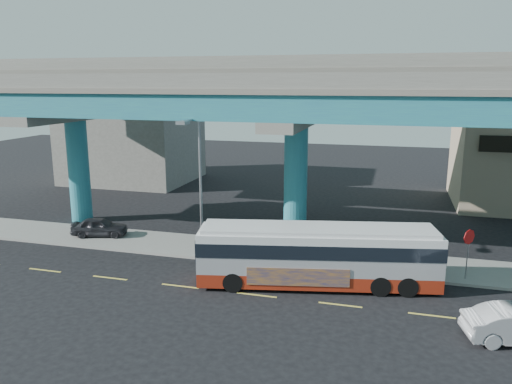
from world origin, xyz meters
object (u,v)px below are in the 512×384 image
(transit_bus, at_px, (318,254))
(street_lamp, at_px, (196,168))
(parked_car, at_px, (99,227))
(stop_sign, at_px, (469,243))

(transit_bus, xyz_separation_m, street_lamp, (-7.12, 1.71, 3.74))
(parked_car, relative_size, stop_sign, 1.44)
(transit_bus, relative_size, parked_car, 3.17)
(street_lamp, height_order, stop_sign, street_lamp)
(transit_bus, height_order, street_lamp, street_lamp)
(parked_car, bearing_deg, stop_sign, -109.36)
(street_lamp, bearing_deg, parked_car, 164.47)
(transit_bus, bearing_deg, street_lamp, 154.72)
(transit_bus, relative_size, stop_sign, 4.57)
(street_lamp, relative_size, stop_sign, 3.06)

